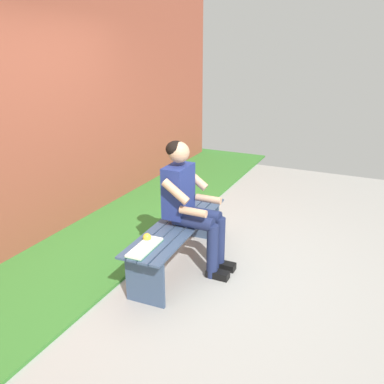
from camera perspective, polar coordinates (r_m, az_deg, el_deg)
ground_plane at (r=3.06m, az=6.34°, el=-24.12°), size 10.00×7.00×0.04m
grass_strip at (r=4.75m, az=-14.88°, el=-6.79°), size 9.00×1.67×0.03m
bench_near at (r=3.99m, az=-1.96°, el=-6.02°), size 1.62×0.47×0.47m
person_seated at (r=3.85m, az=-0.30°, el=-1.26°), size 0.50×0.69×1.28m
apple at (r=3.60m, az=-6.38°, el=-6.40°), size 0.08×0.08×0.08m
book_open at (r=3.49m, az=-6.69°, el=-7.82°), size 0.42×0.18×0.02m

